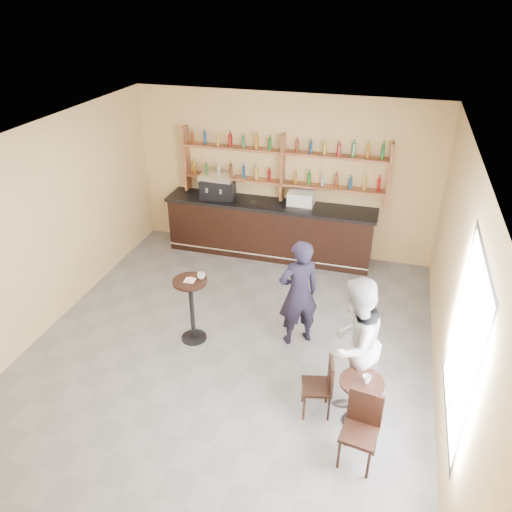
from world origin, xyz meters
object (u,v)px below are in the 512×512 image
(chair_west, at_px, (317,386))
(chair_south, at_px, (359,433))
(pedestal_table, at_px, (192,310))
(cafe_table, at_px, (359,402))
(patron_second, at_px, (353,343))
(pastry_case, at_px, (301,199))
(bar_counter, at_px, (269,229))
(espresso_machine, at_px, (218,186))
(man_main, at_px, (299,293))

(chair_west, height_order, chair_south, chair_south)
(pedestal_table, height_order, chair_south, pedestal_table)
(chair_west, bearing_deg, cafe_table, 71.29)
(cafe_table, bearing_deg, patron_second, 112.31)
(pastry_case, bearing_deg, chair_south, -69.71)
(bar_counter, distance_m, patron_second, 4.20)
(espresso_machine, height_order, pedestal_table, espresso_machine)
(pastry_case, relative_size, chair_west, 0.59)
(bar_counter, relative_size, chair_west, 4.90)
(bar_counter, distance_m, pedestal_table, 3.07)
(espresso_machine, height_order, man_main, man_main)
(pedestal_table, xyz_separation_m, man_main, (1.57, 0.41, 0.34))
(bar_counter, distance_m, chair_south, 5.19)
(bar_counter, relative_size, man_main, 2.40)
(pedestal_table, bearing_deg, man_main, 14.57)
(pastry_case, relative_size, cafe_table, 0.73)
(bar_counter, distance_m, cafe_table, 4.64)
(pastry_case, xyz_separation_m, pedestal_table, (-1.06, -3.03, -0.75))
(espresso_machine, xyz_separation_m, chair_south, (3.35, -4.66, -0.91))
(man_main, bearing_deg, pastry_case, -112.76)
(cafe_table, xyz_separation_m, patron_second, (-0.17, 0.41, 0.58))
(espresso_machine, distance_m, pastry_case, 1.70)
(espresso_machine, height_order, pastry_case, espresso_machine)
(man_main, distance_m, patron_second, 1.38)
(pedestal_table, relative_size, patron_second, 0.58)
(pedestal_table, distance_m, chair_south, 3.16)
(pedestal_table, bearing_deg, pastry_case, 70.80)
(espresso_machine, xyz_separation_m, pastry_case, (1.70, 0.00, -0.09))
(chair_south, bearing_deg, man_main, 127.89)
(patron_second, bearing_deg, pedestal_table, -77.05)
(man_main, distance_m, chair_west, 1.55)
(chair_west, bearing_deg, man_main, -172.24)
(chair_west, distance_m, patron_second, 0.72)
(bar_counter, bearing_deg, cafe_table, -61.35)
(chair_south, bearing_deg, pedestal_table, 157.59)
(pastry_case, xyz_separation_m, chair_west, (1.05, -4.01, -0.86))
(pedestal_table, relative_size, chair_west, 1.26)
(man_main, distance_m, cafe_table, 1.88)
(espresso_machine, relative_size, chair_south, 0.73)
(cafe_table, height_order, patron_second, patron_second)
(chair_west, bearing_deg, bar_counter, -170.92)
(chair_west, bearing_deg, chair_south, 29.20)
(pastry_case, bearing_deg, bar_counter, -179.18)
(bar_counter, height_order, man_main, man_main)
(bar_counter, relative_size, espresso_machine, 6.19)
(patron_second, bearing_deg, pastry_case, -131.76)
(bar_counter, distance_m, chair_west, 4.35)
(pastry_case, distance_m, cafe_table, 4.47)
(pastry_case, height_order, pedestal_table, pastry_case)
(espresso_machine, bearing_deg, chair_west, -65.56)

